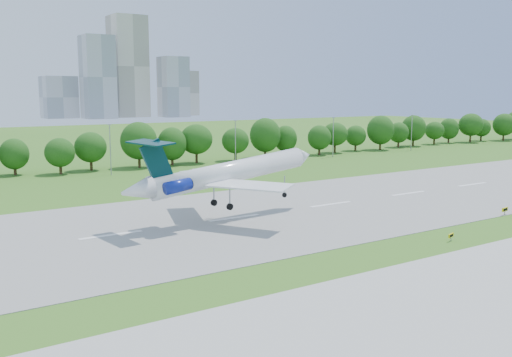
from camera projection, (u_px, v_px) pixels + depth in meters
name	position (u px, v px, depth m)	size (l,w,h in m)	color
ground	(448.00, 234.00, 80.15)	(600.00, 600.00, 0.00)	#336A1C
runway	(331.00, 204.00, 100.78)	(400.00, 45.00, 0.08)	gray
tree_line	(169.00, 142.00, 155.17)	(288.40, 8.40, 10.40)	#382314
light_poles	(177.00, 145.00, 145.53)	(175.90, 0.25, 12.19)	gray
skyline	(125.00, 79.00, 452.55)	(127.00, 52.00, 80.00)	#B2B2B7
airliner	(222.00, 173.00, 87.40)	(36.14, 26.06, 11.38)	white
taxi_sign_left	(451.00, 236.00, 75.92)	(1.47, 0.57, 1.04)	gray
taxi_sign_centre	(505.00, 210.00, 91.99)	(1.80, 0.47, 1.26)	gray
service_vehicle_b	(197.00, 171.00, 140.12)	(1.44, 3.57, 1.22)	silver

